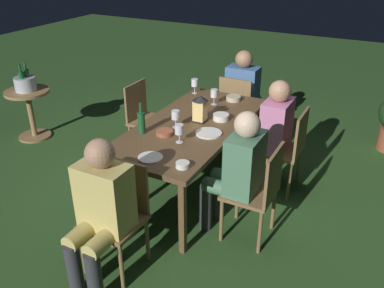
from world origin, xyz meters
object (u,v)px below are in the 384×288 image
at_px(wine_glass_c, 179,130).
at_px(bowl_bread, 183,165).
at_px(person_in_pink, 270,129).
at_px(wine_glass_d, 214,94).
at_px(chair_side_left_a, 145,116).
at_px(plate_b, 150,158).
at_px(green_bottle_on_table, 141,122).
at_px(person_in_blue, 244,90).
at_px(dining_table, 192,129).
at_px(bowl_salad, 221,117).
at_px(side_table, 30,106).
at_px(wine_glass_b, 195,83).
at_px(plate_a, 209,133).
at_px(chair_head_far, 118,211).
at_px(bowl_dip, 233,98).
at_px(chair_head_near, 238,107).
at_px(chair_side_right_b, 258,190).
at_px(chair_side_right_a, 287,147).
at_px(bowl_olives, 165,133).
at_px(person_in_mustard, 100,208).
at_px(person_in_green, 237,168).
at_px(ice_bucket, 25,83).
at_px(lantern_centerpiece, 200,107).
at_px(wine_glass_a, 176,116).

distance_m(wine_glass_c, bowl_bread, 0.45).
distance_m(person_in_pink, wine_glass_d, 0.72).
bearing_deg(wine_glass_c, person_in_pink, 146.50).
distance_m(chair_side_left_a, plate_b, 1.51).
bearing_deg(green_bottle_on_table, person_in_blue, 170.26).
distance_m(dining_table, bowl_salad, 0.31).
bearing_deg(side_table, wine_glass_b, 107.34).
bearing_deg(plate_a, chair_head_far, -12.69).
height_order(bowl_dip, side_table, bowl_dip).
bearing_deg(wine_glass_b, bowl_bread, 24.03).
height_order(chair_head_near, chair_side_right_b, same).
relative_size(chair_side_right_a, bowl_salad, 5.50).
height_order(chair_head_far, bowl_olives, chair_head_far).
bearing_deg(plate_b, person_in_blue, -179.42).
bearing_deg(wine_glass_b, person_in_mustard, 9.65).
height_order(chair_side_right_a, chair_side_left_a, same).
distance_m(person_in_green, bowl_olives, 0.77).
xyz_separation_m(chair_head_far, green_bottle_on_table, (-0.81, -0.31, 0.36)).
distance_m(wine_glass_b, ice_bucket, 2.13).
bearing_deg(chair_side_right_b, wine_glass_c, -91.75).
relative_size(chair_side_left_a, lantern_centerpiece, 3.28).
bearing_deg(chair_side_right_a, lantern_centerpiece, -66.36).
relative_size(person_in_mustard, wine_glass_d, 6.80).
distance_m(chair_side_right_b, ice_bucket, 3.30).
relative_size(chair_side_left_a, person_in_green, 0.76).
height_order(person_in_pink, ice_bucket, person_in_pink).
height_order(dining_table, person_in_pink, person_in_pink).
xyz_separation_m(wine_glass_a, plate_b, (0.63, 0.12, -0.11)).
bearing_deg(chair_head_near, side_table, -66.08).
height_order(dining_table, wine_glass_c, wine_glass_c).
distance_m(chair_head_far, wine_glass_b, 2.05).
distance_m(dining_table, wine_glass_c, 0.45).
bearing_deg(lantern_centerpiece, wine_glass_d, -171.74).
bearing_deg(green_bottle_on_table, chair_side_right_b, 88.33).
relative_size(chair_side_right_a, wine_glass_c, 5.15).
bearing_deg(chair_head_far, bowl_bread, 143.19).
height_order(green_bottle_on_table, wine_glass_a, green_bottle_on_table).
relative_size(chair_head_near, person_in_pink, 0.76).
height_order(green_bottle_on_table, bowl_dip, green_bottle_on_table).
height_order(person_in_pink, wine_glass_a, person_in_pink).
xyz_separation_m(dining_table, wine_glass_b, (-0.78, -0.37, 0.17)).
xyz_separation_m(person_in_blue, chair_head_far, (2.61, -0.00, -0.15)).
bearing_deg(dining_table, chair_head_near, 180.00).
distance_m(person_in_mustard, ice_bucket, 2.86).
distance_m(person_in_pink, bowl_bread, 1.26).
height_order(green_bottle_on_table, plate_a, green_bottle_on_table).
distance_m(dining_table, ice_bucket, 2.40).
distance_m(plate_a, bowl_dip, 0.91).
distance_m(chair_head_near, chair_side_right_a, 1.14).
xyz_separation_m(wine_glass_a, bowl_dip, (-0.92, 0.21, -0.09)).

